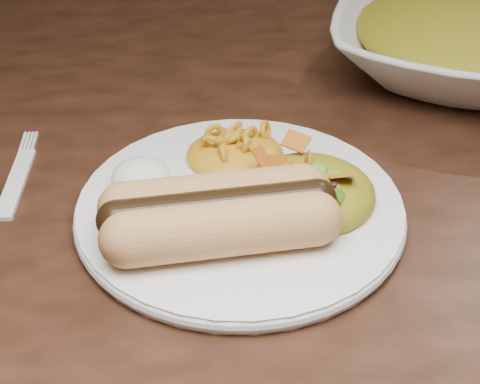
{
  "coord_description": "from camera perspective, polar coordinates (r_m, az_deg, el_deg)",
  "views": [
    {
      "loc": [
        -0.04,
        -0.61,
        1.12
      ],
      "look_at": [
        -0.0,
        -0.14,
        0.77
      ],
      "focal_mm": 55.0,
      "sensor_mm": 36.0,
      "label": 1
    }
  ],
  "objects": [
    {
      "name": "plate",
      "position": [
        0.59,
        0.0,
        -1.32
      ],
      "size": [
        0.3,
        0.3,
        0.01
      ],
      "primitive_type": "cylinder",
      "rotation": [
        0.0,
        0.0,
        0.16
      ],
      "color": "white",
      "rests_on": "table"
    },
    {
      "name": "fork",
      "position": [
        0.66,
        -17.0,
        0.67
      ],
      "size": [
        0.03,
        0.15,
        0.0
      ],
      "primitive_type": "cube",
      "rotation": [
        0.0,
        0.0,
        -0.04
      ],
      "color": "white",
      "rests_on": "table"
    },
    {
      "name": "table",
      "position": [
        0.76,
        -0.56,
        -0.94
      ],
      "size": [
        1.6,
        0.9,
        0.75
      ],
      "color": "#442217",
      "rests_on": "floor"
    },
    {
      "name": "hotdog",
      "position": [
        0.54,
        -1.66,
        -1.62
      ],
      "size": [
        0.15,
        0.09,
        0.04
      ],
      "rotation": [
        0.0,
        0.0,
        0.11
      ],
      "color": "#ECB464",
      "rests_on": "plate"
    },
    {
      "name": "serving_bowl",
      "position": [
        0.83,
        16.96,
        10.83
      ],
      "size": [
        0.36,
        0.36,
        0.07
      ],
      "primitive_type": "imported",
      "rotation": [
        0.0,
        0.0,
        -0.42
      ],
      "color": "silver",
      "rests_on": "table"
    },
    {
      "name": "sour_cream",
      "position": [
        0.6,
        -7.74,
        1.62
      ],
      "size": [
        0.06,
        0.06,
        0.03
      ],
      "primitive_type": "ellipsoid",
      "rotation": [
        0.0,
        0.0,
        0.29
      ],
      "color": "white",
      "rests_on": "plate"
    },
    {
      "name": "bowl_filling",
      "position": [
        0.82,
        17.16,
        11.87
      ],
      "size": [
        0.26,
        0.26,
        0.06
      ],
      "primitive_type": "ellipsoid",
      "rotation": [
        0.0,
        0.0,
        -0.13
      ],
      "color": "#C3680A",
      "rests_on": "serving_bowl"
    },
    {
      "name": "taco_salad",
      "position": [
        0.58,
        5.37,
        0.8
      ],
      "size": [
        0.11,
        0.1,
        0.05
      ],
      "rotation": [
        0.0,
        0.0,
        0.37
      ],
      "color": "#C3680A",
      "rests_on": "plate"
    },
    {
      "name": "mac_and_cheese",
      "position": [
        0.63,
        -0.39,
        3.85
      ],
      "size": [
        0.11,
        0.1,
        0.03
      ],
      "primitive_type": "ellipsoid",
      "rotation": [
        0.0,
        0.0,
        -0.41
      ],
      "color": "gold",
      "rests_on": "plate"
    }
  ]
}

